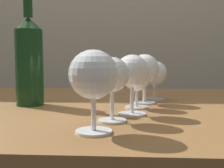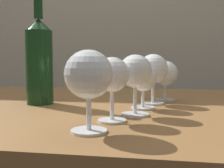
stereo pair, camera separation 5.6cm
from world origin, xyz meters
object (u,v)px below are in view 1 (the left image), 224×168
at_px(wine_glass_port, 137,79).
at_px(wine_glass_chardonnay, 155,74).
at_px(wine_glass_pinot, 93,76).
at_px(wine_glass_cabernet, 145,70).
at_px(wine_glass_amber, 112,76).
at_px(wine_bottle, 29,60).
at_px(wine_glass_white, 132,73).

bearing_deg(wine_glass_port, wine_glass_chardonnay, 68.84).
relative_size(wine_glass_pinot, wine_glass_cabernet, 0.99).
height_order(wine_glass_amber, wine_bottle, wine_bottle).
distance_m(wine_glass_cabernet, wine_glass_chardonnay, 0.10).
distance_m(wine_glass_white, wine_glass_port, 0.10).
relative_size(wine_glass_amber, wine_glass_chardonnay, 1.05).
relative_size(wine_glass_port, wine_bottle, 0.36).
distance_m(wine_glass_amber, wine_glass_white, 0.09).
xyz_separation_m(wine_glass_amber, wine_bottle, (-0.25, 0.21, 0.04)).
xyz_separation_m(wine_glass_amber, wine_glass_cabernet, (0.08, 0.25, 0.01)).
relative_size(wine_glass_amber, wine_glass_white, 0.95).
bearing_deg(wine_glass_pinot, wine_glass_cabernet, 71.94).
bearing_deg(wine_glass_port, wine_glass_pinot, -108.08).
bearing_deg(wine_glass_amber, wine_bottle, 140.95).
xyz_separation_m(wine_glass_white, wine_glass_port, (0.01, 0.10, -0.02)).
bearing_deg(wine_glass_port, wine_glass_amber, -108.66).
bearing_deg(wine_glass_cabernet, wine_glass_chardonnay, 66.05).
relative_size(wine_glass_white, wine_glass_port, 1.17).
height_order(wine_glass_port, wine_glass_cabernet, wine_glass_cabernet).
height_order(wine_glass_amber, wine_glass_port, wine_glass_amber).
bearing_deg(wine_glass_port, wine_bottle, 173.55).
height_order(wine_glass_amber, wine_glass_white, wine_glass_white).
height_order(wine_glass_port, wine_glass_chardonnay, wine_glass_chardonnay).
distance_m(wine_glass_chardonnay, wine_bottle, 0.40).
bearing_deg(wine_glass_chardonnay, wine_glass_amber, -109.91).
xyz_separation_m(wine_glass_chardonnay, wine_bottle, (-0.38, -0.13, 0.05)).
distance_m(wine_glass_pinot, wine_glass_white, 0.18).
distance_m(wine_glass_pinot, wine_glass_amber, 0.09).
bearing_deg(wine_glass_port, wine_glass_cabernet, 72.01).
xyz_separation_m(wine_glass_cabernet, wine_glass_chardonnay, (0.04, 0.09, -0.01)).
xyz_separation_m(wine_glass_cabernet, wine_bottle, (-0.34, -0.05, 0.03)).
bearing_deg(wine_bottle, wine_glass_pinot, -52.70).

